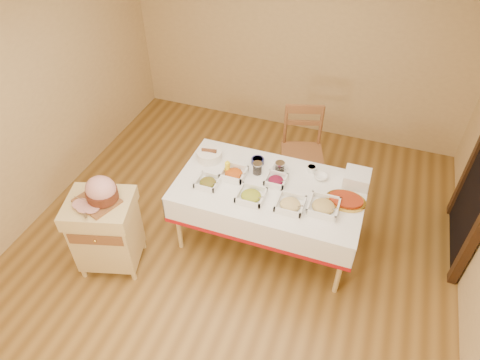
# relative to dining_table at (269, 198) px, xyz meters

# --- Properties ---
(room_shell) EXTENTS (5.00, 5.00, 5.00)m
(room_shell) POSITION_rel_dining_table_xyz_m (-0.30, -0.30, 0.70)
(room_shell) COLOR brown
(room_shell) RESTS_ON ground
(dining_table) EXTENTS (1.82, 1.02, 0.76)m
(dining_table) POSITION_rel_dining_table_xyz_m (0.00, 0.00, 0.00)
(dining_table) COLOR #D9BC77
(dining_table) RESTS_ON ground
(butcher_cart) EXTENTS (0.72, 0.65, 0.85)m
(butcher_cart) POSITION_rel_dining_table_xyz_m (-1.38, -0.83, -0.11)
(butcher_cart) COLOR #D9BC77
(butcher_cart) RESTS_ON ground
(dining_chair) EXTENTS (0.58, 0.56, 1.05)m
(dining_chair) POSITION_rel_dining_table_xyz_m (0.11, 0.95, -0.06)
(dining_chair) COLOR brown
(dining_chair) RESTS_ON ground
(ham_on_board) EXTENTS (0.39, 0.38, 0.26)m
(ham_on_board) POSITION_rel_dining_table_xyz_m (-1.34, -0.80, 0.37)
(ham_on_board) COLOR brown
(ham_on_board) RESTS_ON butcher_cart
(serving_dish_a) EXTENTS (0.22, 0.22, 0.10)m
(serving_dish_a) POSITION_rel_dining_table_xyz_m (-0.58, -0.18, 0.19)
(serving_dish_a) COLOR white
(serving_dish_a) RESTS_ON dining_table
(serving_dish_b) EXTENTS (0.25, 0.25, 0.10)m
(serving_dish_b) POSITION_rel_dining_table_xyz_m (-0.12, -0.22, 0.19)
(serving_dish_b) COLOR white
(serving_dish_b) RESTS_ON dining_table
(serving_dish_c) EXTENTS (0.25, 0.25, 0.10)m
(serving_dish_c) POSITION_rel_dining_table_xyz_m (0.26, -0.21, 0.19)
(serving_dish_c) COLOR white
(serving_dish_c) RESTS_ON dining_table
(serving_dish_d) EXTENTS (0.28, 0.28, 0.10)m
(serving_dish_d) POSITION_rel_dining_table_xyz_m (0.55, -0.13, 0.20)
(serving_dish_d) COLOR white
(serving_dish_d) RESTS_ON dining_table
(serving_dish_e) EXTENTS (0.25, 0.24, 0.11)m
(serving_dish_e) POSITION_rel_dining_table_xyz_m (-0.38, 0.02, 0.20)
(serving_dish_e) COLOR white
(serving_dish_e) RESTS_ON dining_table
(serving_dish_f) EXTENTS (0.21, 0.20, 0.10)m
(serving_dish_f) POSITION_rel_dining_table_xyz_m (0.04, 0.08, 0.19)
(serving_dish_f) COLOR white
(serving_dish_f) RESTS_ON dining_table
(small_bowl_left) EXTENTS (0.12, 0.12, 0.06)m
(small_bowl_left) POSITION_rel_dining_table_xyz_m (-0.75, 0.31, 0.19)
(small_bowl_left) COLOR white
(small_bowl_left) RESTS_ON dining_table
(small_bowl_mid) EXTENTS (0.13, 0.13, 0.06)m
(small_bowl_mid) POSITION_rel_dining_table_xyz_m (-0.22, 0.30, 0.19)
(small_bowl_mid) COLOR navy
(small_bowl_mid) RESTS_ON dining_table
(small_bowl_right) EXTENTS (0.10, 0.10, 0.05)m
(small_bowl_right) POSITION_rel_dining_table_xyz_m (0.33, 0.37, 0.19)
(small_bowl_right) COLOR white
(small_bowl_right) RESTS_ON dining_table
(bowl_white_imported) EXTENTS (0.16, 0.16, 0.04)m
(bowl_white_imported) POSITION_rel_dining_table_xyz_m (0.02, 0.27, 0.18)
(bowl_white_imported) COLOR white
(bowl_white_imported) RESTS_ON dining_table
(bowl_small_imported) EXTENTS (0.16, 0.16, 0.04)m
(bowl_small_imported) POSITION_rel_dining_table_xyz_m (0.44, 0.28, 0.18)
(bowl_small_imported) COLOR white
(bowl_small_imported) RESTS_ON dining_table
(preserve_jar_left) EXTENTS (0.10, 0.10, 0.12)m
(preserve_jar_left) POSITION_rel_dining_table_xyz_m (-0.18, 0.15, 0.22)
(preserve_jar_left) COLOR silver
(preserve_jar_left) RESTS_ON dining_table
(preserve_jar_right) EXTENTS (0.10, 0.10, 0.12)m
(preserve_jar_right) POSITION_rel_dining_table_xyz_m (0.03, 0.24, 0.22)
(preserve_jar_right) COLOR silver
(preserve_jar_right) RESTS_ON dining_table
(mustard_bottle) EXTENTS (0.05, 0.05, 0.16)m
(mustard_bottle) POSITION_rel_dining_table_xyz_m (-0.46, 0.06, 0.23)
(mustard_bottle) COLOR yellow
(mustard_bottle) RESTS_ON dining_table
(bread_basket) EXTENTS (0.26, 0.26, 0.12)m
(bread_basket) POSITION_rel_dining_table_xyz_m (-0.72, 0.20, 0.21)
(bread_basket) COLOR white
(bread_basket) RESTS_ON dining_table
(plate_stack) EXTENTS (0.24, 0.24, 0.13)m
(plate_stack) POSITION_rel_dining_table_xyz_m (0.78, 0.33, 0.23)
(plate_stack) COLOR white
(plate_stack) RESTS_ON dining_table
(brass_platter) EXTENTS (0.37, 0.27, 0.05)m
(brass_platter) POSITION_rel_dining_table_xyz_m (0.73, 0.03, 0.18)
(brass_platter) COLOR gold
(brass_platter) RESTS_ON dining_table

